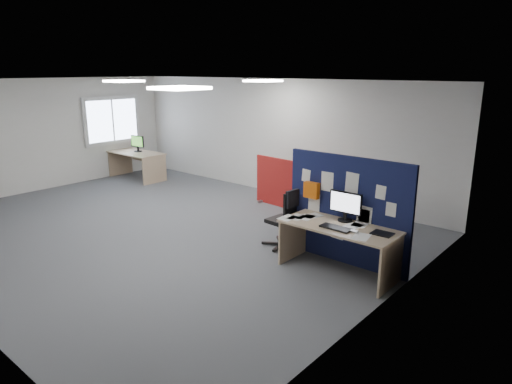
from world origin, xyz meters
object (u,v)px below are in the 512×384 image
Objects in this scene: red_divider at (281,184)px; second_desk at (138,158)px; main_desk at (340,236)px; navy_divider at (346,211)px; monitor_second at (138,143)px; monitor_main at (346,205)px; office_chair at (287,215)px.

red_divider is 4.61m from second_desk.
second_desk is (-7.26, 1.64, -0.00)m from main_desk.
navy_divider reaches higher than red_divider.
navy_divider is 1.44× the size of red_divider.
main_desk is (0.12, -0.36, -0.28)m from navy_divider.
monitor_second reaches higher than main_desk.
monitor_second is (-4.65, -0.35, 0.45)m from red_divider.
monitor_main is 7.41m from monitor_second.
second_desk is 1.59× the size of office_chair.
main_desk is 1.20× the size of red_divider.
red_divider is 4.68m from monitor_second.
office_chair reaches higher than main_desk.
office_chair is at bearing 176.45° from monitor_main.
monitor_second is at bearing 166.85° from main_desk.
navy_divider is 1.20× the size of main_desk.
navy_divider is at bearing 108.35° from main_desk.
monitor_second is at bearing 128.04° from second_desk.
main_desk is at bearing -33.19° from red_divider.
office_chair is (1.52, -1.81, 0.06)m from red_divider.
second_desk is at bearing -56.35° from monitor_second.
monitor_second reaches higher than second_desk.
main_desk is 7.52m from monitor_second.
monitor_main is at bearing 104.01° from main_desk.
monitor_main is at bearing -30.89° from red_divider.
navy_divider reaches higher than monitor_main.
monitor_main reaches higher than second_desk.
second_desk is (-7.21, 1.44, -0.42)m from monitor_main.
main_desk is 3.32× the size of monitor_main.
main_desk is 1.04× the size of second_desk.
red_divider is 2.95× the size of monitor_second.
monitor_main is at bearing -11.32° from second_desk.
navy_divider reaches higher than second_desk.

